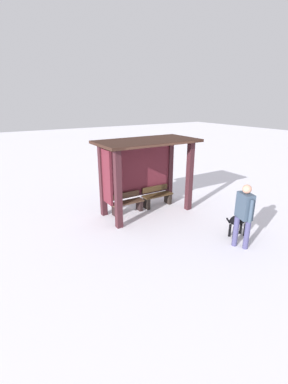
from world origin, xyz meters
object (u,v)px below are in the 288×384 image
at_px(bench_center_inside, 157,197).
at_px(bench_left_inside, 127,204).
at_px(person_walking, 244,211).
at_px(bus_shelter, 142,162).
at_px(dog, 240,220).

bearing_deg(bench_center_inside, bench_left_inside, -179.98).
xyz_separation_m(bench_center_inside, person_walking, (0.20, -3.63, 0.70)).
xyz_separation_m(bus_shelter, person_walking, (0.92, -3.52, -0.74)).
distance_m(bus_shelter, bench_left_inside, 1.55).
height_order(bus_shelter, bench_left_inside, bus_shelter).
height_order(bus_shelter, dog, bus_shelter).
height_order(bus_shelter, person_walking, bus_shelter).
distance_m(bench_left_inside, bench_center_inside, 1.26).
relative_size(bus_shelter, bench_center_inside, 2.87).
distance_m(bench_left_inside, dog, 3.74).
bearing_deg(bench_center_inside, bus_shelter, -170.69).
xyz_separation_m(bench_left_inside, dog, (1.94, -3.19, 0.17)).
relative_size(bench_center_inside, person_walking, 0.66).
bearing_deg(bus_shelter, bench_left_inside, 167.61).
xyz_separation_m(bench_left_inside, person_walking, (1.46, -3.63, 0.71)).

